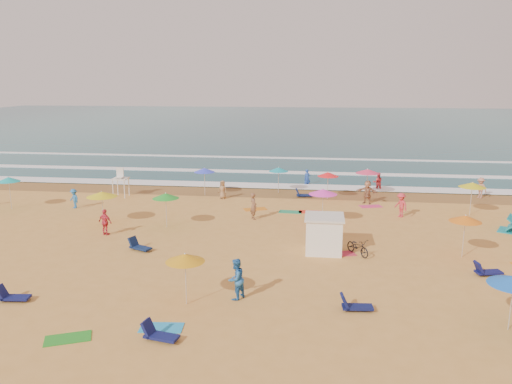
# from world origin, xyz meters

# --- Properties ---
(ground) EXTENTS (220.00, 220.00, 0.00)m
(ground) POSITION_xyz_m (0.00, 0.00, 0.00)
(ground) COLOR gold
(ground) RESTS_ON ground
(ocean) EXTENTS (220.00, 140.00, 0.18)m
(ocean) POSITION_xyz_m (0.00, 84.00, 0.00)
(ocean) COLOR #0C4756
(ocean) RESTS_ON ground
(wet_sand) EXTENTS (220.00, 220.00, 0.00)m
(wet_sand) POSITION_xyz_m (0.00, 12.50, 0.01)
(wet_sand) COLOR olive
(wet_sand) RESTS_ON ground
(surf_foam) EXTENTS (200.00, 18.70, 0.05)m
(surf_foam) POSITION_xyz_m (0.00, 21.32, 0.10)
(surf_foam) COLOR white
(surf_foam) RESTS_ON ground
(cabana) EXTENTS (2.00, 2.00, 2.00)m
(cabana) POSITION_xyz_m (5.11, -2.39, 1.00)
(cabana) COLOR white
(cabana) RESTS_ON ground
(cabana_roof) EXTENTS (2.20, 2.20, 0.12)m
(cabana_roof) POSITION_xyz_m (5.11, -2.39, 2.06)
(cabana_roof) COLOR silver
(cabana_roof) RESTS_ON cabana
(bicycle) EXTENTS (1.56, 1.86, 0.96)m
(bicycle) POSITION_xyz_m (7.01, -2.69, 0.48)
(bicycle) COLOR black
(bicycle) RESTS_ON ground
(lifeguard_stand) EXTENTS (1.20, 1.20, 2.10)m
(lifeguard_stand) POSITION_xyz_m (-11.80, 9.43, 1.05)
(lifeguard_stand) COLOR white
(lifeguard_stand) RESTS_ON ground
(beach_umbrellas) EXTENTS (57.09, 29.54, 0.60)m
(beach_umbrellas) POSITION_xyz_m (1.77, 0.69, 2.18)
(beach_umbrellas) COLOR blue
(beach_umbrellas) RESTS_ON ground
(loungers) EXTENTS (47.51, 25.27, 0.34)m
(loungers) POSITION_xyz_m (0.24, -4.47, 0.17)
(loungers) COLOR navy
(loungers) RESTS_ON ground
(towels) EXTENTS (39.71, 23.66, 0.03)m
(towels) POSITION_xyz_m (-0.85, -0.93, 0.01)
(towels) COLOR #B21635
(towels) RESTS_ON ground
(beachgoers) EXTENTS (40.64, 26.88, 2.14)m
(beachgoers) POSITION_xyz_m (1.92, 4.32, 0.84)
(beachgoers) COLOR tan
(beachgoers) RESTS_ON ground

